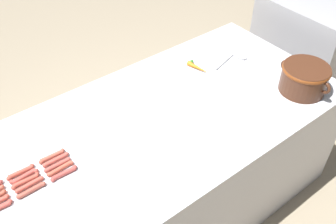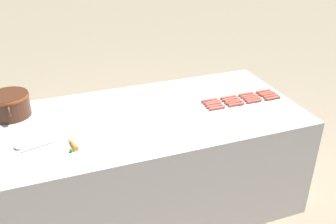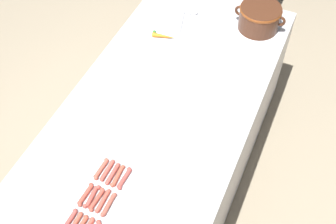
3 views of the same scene
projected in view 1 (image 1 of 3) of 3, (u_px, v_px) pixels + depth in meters
name	position (u px, v px, depth m)	size (l,w,h in m)	color
ground_plane	(155.00, 209.00, 2.67)	(20.00, 20.00, 0.00)	gray
griddle_counter	(153.00, 171.00, 2.39)	(1.08, 2.34, 0.83)	#BCBCC1
back_cabinet	(313.00, 50.00, 3.29)	(0.76, 0.83, 0.98)	#A0A0A4
hot_dog_2	(21.00, 172.00, 1.84)	(0.03, 0.14, 0.02)	#B34839
hot_dog_3	(52.00, 156.00, 1.91)	(0.03, 0.14, 0.02)	#B55341
hot_dog_6	(24.00, 176.00, 1.82)	(0.03, 0.14, 0.02)	#B24940
hot_dog_7	(56.00, 160.00, 1.90)	(0.02, 0.14, 0.02)	#B94E41
hot_dog_10	(26.00, 181.00, 1.80)	(0.03, 0.14, 0.02)	#AF4A3B
hot_dog_11	(58.00, 165.00, 1.87)	(0.02, 0.14, 0.02)	#AE4B41
hot_dog_14	(30.00, 185.00, 1.78)	(0.03, 0.14, 0.02)	#B74E40
hot_dog_15	(60.00, 169.00, 1.85)	(0.03, 0.14, 0.02)	#B7513D
hot_dog_18	(31.00, 190.00, 1.76)	(0.03, 0.14, 0.02)	#AB4F40
hot_dog_19	(64.00, 173.00, 1.83)	(0.03, 0.14, 0.02)	#B5463F
bean_pot	(304.00, 77.00, 2.27)	(0.35, 0.29, 0.17)	#472616
serving_spoon	(236.00, 59.00, 2.57)	(0.11, 0.27, 0.02)	#B7B7BC
carrot	(198.00, 68.00, 2.48)	(0.18, 0.06, 0.03)	orange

